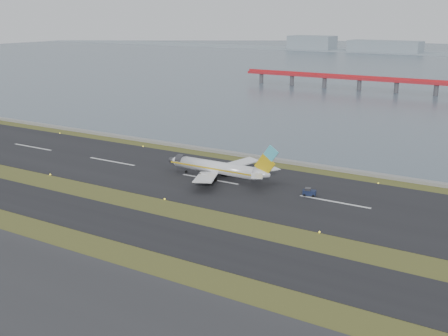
% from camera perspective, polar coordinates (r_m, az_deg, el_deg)
% --- Properties ---
extents(ground, '(1000.00, 1000.00, 0.00)m').
position_cam_1_polar(ground, '(148.05, -7.82, -4.01)').
color(ground, '#374418').
rests_on(ground, ground).
extents(taxiway_strip, '(1000.00, 18.00, 0.10)m').
position_cam_1_polar(taxiway_strip, '(139.62, -10.96, -5.36)').
color(taxiway_strip, black).
rests_on(taxiway_strip, ground).
extents(runway_strip, '(1000.00, 45.00, 0.10)m').
position_cam_1_polar(runway_strip, '(170.94, -1.43, -1.16)').
color(runway_strip, black).
rests_on(runway_strip, ground).
extents(seawall, '(1000.00, 2.50, 1.00)m').
position_cam_1_polar(seawall, '(195.67, 3.38, 1.12)').
color(seawall, gray).
rests_on(seawall, ground).
extents(red_pier, '(260.00, 5.00, 10.20)m').
position_cam_1_polar(red_pier, '(366.00, 20.80, 7.99)').
color(red_pier, red).
rests_on(red_pier, ground).
extents(airliner, '(38.52, 32.89, 12.80)m').
position_cam_1_polar(airliner, '(170.55, -0.46, -0.00)').
color(airliner, white).
rests_on(airliner, ground).
extents(pushback_tug, '(4.00, 2.94, 2.29)m').
position_cam_1_polar(pushback_tug, '(157.19, 8.64, -2.45)').
color(pushback_tug, '#151E3B').
rests_on(pushback_tug, ground).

